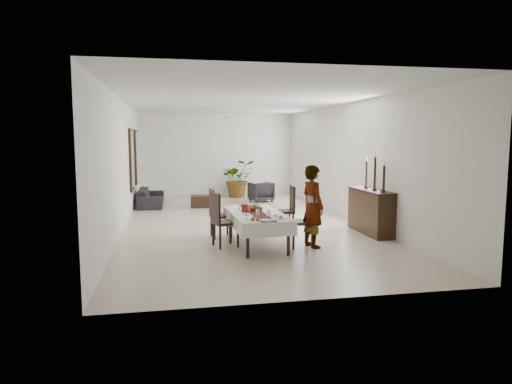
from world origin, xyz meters
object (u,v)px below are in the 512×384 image
(dining_table_top, at_px, (257,214))
(sideboard_body, at_px, (371,212))
(red_pitcher, at_px, (245,208))
(sofa, at_px, (151,197))
(woman, at_px, (313,206))

(dining_table_top, distance_m, sideboard_body, 2.96)
(red_pitcher, bearing_deg, sofa, 109.48)
(dining_table_top, xyz_separation_m, sideboard_body, (2.88, 0.68, -0.15))
(red_pitcher, relative_size, sofa, 0.09)
(woman, relative_size, sideboard_body, 1.01)
(dining_table_top, xyz_separation_m, red_pitcher, (-0.23, 0.13, 0.12))
(sideboard_body, bearing_deg, woman, -148.77)
(sideboard_body, bearing_deg, red_pitcher, -169.91)
(dining_table_top, distance_m, red_pitcher, 0.29)
(woman, distance_m, sofa, 7.48)
(dining_table_top, relative_size, red_pitcher, 12.00)
(dining_table_top, bearing_deg, sofa, 109.39)
(dining_table_top, relative_size, sideboard_body, 1.28)
(dining_table_top, xyz_separation_m, woman, (1.09, -0.40, 0.20))
(dining_table_top, distance_m, woman, 1.18)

